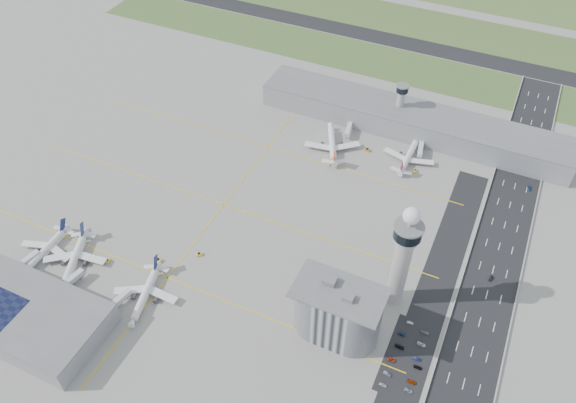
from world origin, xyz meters
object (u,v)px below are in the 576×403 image
at_px(jet_bridge_far_1, 421,144).
at_px(car_lot_11, 425,333).
at_px(airplane_near_c, 144,291).
at_px(tug_4, 367,150).
at_px(car_lot_1, 387,374).
at_px(car_lot_4, 402,334).
at_px(car_lot_10, 421,344).
at_px(tug_2, 158,260).
at_px(car_hw_2, 529,188).
at_px(tug_0, 95,257).
at_px(tug_3, 199,254).
at_px(jet_bridge_near_2, 109,311).
at_px(car_lot_6, 408,391).
at_px(car_lot_8, 418,367).
at_px(airplane_far_a, 332,140).
at_px(car_lot_3, 400,347).
at_px(tug_5, 415,171).
at_px(control_tower, 403,254).
at_px(car_lot_2, 392,360).
at_px(car_hw_4, 520,129).
at_px(airplane_near_a, 44,247).
at_px(secondary_tower, 400,102).
at_px(car_lot_9, 417,359).
at_px(car_lot_7, 412,382).
at_px(airplane_near_b, 73,256).
at_px(jet_bridge_near_0, 17,270).
at_px(car_lot_5, 410,323).
at_px(jet_bridge_near_1, 62,290).
at_px(car_hw_1, 491,278).
at_px(jet_bridge_far_0, 350,125).
at_px(car_lot_0, 383,385).
at_px(admin_building, 337,312).
at_px(airplane_far_b, 409,153).

bearing_deg(jet_bridge_far_1, car_lot_11, 6.27).
relative_size(airplane_near_c, tug_4, 12.05).
relative_size(car_lot_1, car_lot_4, 1.02).
relative_size(car_lot_4, car_lot_10, 0.85).
xyz_separation_m(tug_2, car_hw_2, (173.86, 143.65, -0.40)).
bearing_deg(tug_0, tug_3, -58.18).
bearing_deg(tug_0, jet_bridge_near_2, -126.02).
bearing_deg(car_lot_6, car_lot_8, -0.12).
xyz_separation_m(airplane_far_a, car_lot_3, (84.68, -125.72, -5.50)).
distance_m(tug_0, car_lot_10, 176.62).
xyz_separation_m(tug_5, car_lot_8, (38.61, -132.33, -0.14)).
relative_size(control_tower, car_lot_2, 15.98).
bearing_deg(car_lot_3, car_hw_4, -4.57).
bearing_deg(airplane_near_a, secondary_tower, 141.80).
distance_m(control_tower, car_lot_10, 45.04).
bearing_deg(car_lot_9, airplane_near_a, 92.79).
relative_size(airplane_near_c, car_lot_7, 9.76).
xyz_separation_m(airplane_near_b, car_lot_2, (172.36, 16.01, -5.15)).
xyz_separation_m(airplane_near_a, airplane_near_c, (66.73, -1.63, 0.37)).
distance_m(jet_bridge_near_0, jet_bridge_far_1, 253.92).
relative_size(airplane_near_b, car_lot_5, 12.38).
xyz_separation_m(car_lot_7, car_lot_8, (0.45, 8.12, 0.05)).
xyz_separation_m(car_lot_2, car_lot_4, (0.37, 15.32, 0.06)).
xyz_separation_m(airplane_near_a, car_lot_2, (191.18, 17.38, -4.72)).
bearing_deg(car_hw_2, jet_bridge_near_1, -143.51).
bearing_deg(car_hw_1, car_lot_6, -96.05).
bearing_deg(jet_bridge_far_0, airplane_far_a, -17.90).
xyz_separation_m(airplane_far_a, jet_bridge_far_0, (3.42, 24.67, -3.28)).
distance_m(car_lot_1, car_hw_4, 215.49).
distance_m(airplane_near_c, tug_4, 171.70).
bearing_deg(secondary_tower, car_lot_6, -71.38).
xyz_separation_m(airplane_near_b, car_hw_4, (199.30, 222.23, -5.14)).
height_order(jet_bridge_far_0, car_lot_2, jet_bridge_far_0).
distance_m(jet_bridge_near_0, car_lot_9, 209.23).
bearing_deg(airplane_near_a, car_hw_4, 133.20).
relative_size(airplane_far_a, tug_0, 13.40).
bearing_deg(car_hw_4, car_lot_7, -89.75).
height_order(airplane_near_a, tug_4, airplane_near_a).
height_order(airplane_near_b, airplane_near_c, airplane_near_b).
bearing_deg(car_hw_4, airplane_near_b, -127.52).
xyz_separation_m(car_lot_0, car_lot_2, (-0.25, 13.65, -0.03)).
bearing_deg(secondary_tower, car_lot_4, -72.05).
xyz_separation_m(admin_building, car_lot_6, (41.33, -16.00, -14.75)).
bearing_deg(car_lot_0, car_lot_9, -25.63).
bearing_deg(airplane_far_b, control_tower, -166.96).
bearing_deg(tug_5, car_lot_10, -89.33).
height_order(tug_3, car_lot_9, tug_3).
bearing_deg(car_lot_0, car_lot_5, -0.26).
bearing_deg(car_lot_5, airplane_near_c, 98.91).
height_order(secondary_tower, jet_bridge_near_1, secondary_tower).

